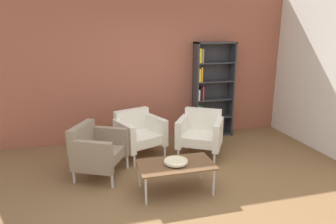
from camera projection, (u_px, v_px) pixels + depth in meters
ground_plane at (187, 199)px, 3.81m from camera, size 8.32×8.32×0.00m
brick_back_panel at (149, 66)px, 5.73m from camera, size 6.40×0.12×2.90m
bookshelf_tall at (210, 91)px, 5.97m from camera, size 0.80×0.30×1.90m
coffee_table_low at (176, 166)px, 3.92m from camera, size 1.00×0.56×0.40m
decorative_bowl at (176, 161)px, 3.90m from camera, size 0.32×0.32×0.05m
armchair_near_window at (200, 132)px, 5.09m from camera, size 0.94×0.92×0.78m
armchair_corner_red at (139, 133)px, 5.08m from camera, size 0.90×0.86×0.78m
armchair_by_bookshelf at (97, 149)px, 4.35m from camera, size 0.90×0.92×0.78m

